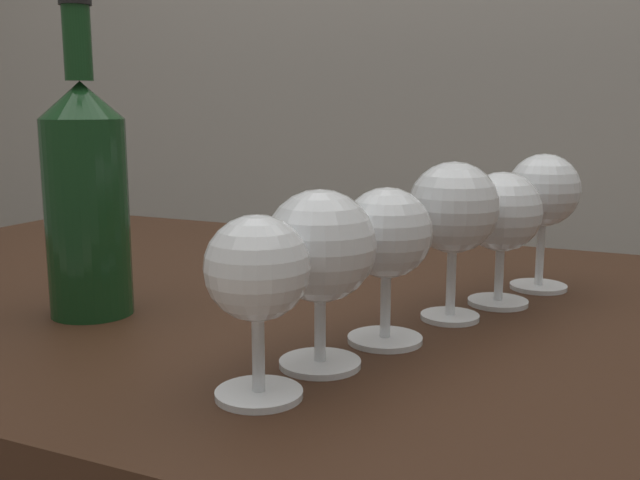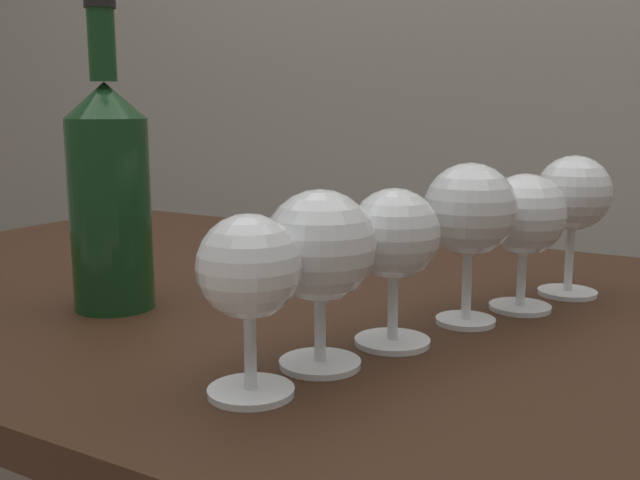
# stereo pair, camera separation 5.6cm
# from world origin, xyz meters

# --- Properties ---
(dining_table) EXTENTS (1.38, 0.77, 0.77)m
(dining_table) POSITION_xyz_m (0.00, 0.00, 0.67)
(dining_table) COLOR #382114
(dining_table) RESTS_ON ground_plane
(wine_glass_port) EXTENTS (0.07, 0.07, 0.13)m
(wine_glass_port) POSITION_xyz_m (0.06, -0.26, 0.86)
(wine_glass_port) COLOR white
(wine_glass_port) RESTS_ON dining_table
(wine_glass_chardonnay) EXTENTS (0.09, 0.09, 0.14)m
(wine_glass_chardonnay) POSITION_xyz_m (0.07, -0.19, 0.86)
(wine_glass_chardonnay) COLOR white
(wine_glass_chardonnay) RESTS_ON dining_table
(wine_glass_white) EXTENTS (0.08, 0.08, 0.14)m
(wine_glass_white) POSITION_xyz_m (0.10, -0.11, 0.86)
(wine_glass_white) COLOR white
(wine_glass_white) RESTS_ON dining_table
(wine_glass_amber) EXTENTS (0.09, 0.09, 0.15)m
(wine_glass_amber) POSITION_xyz_m (0.13, -0.02, 0.87)
(wine_glass_amber) COLOR white
(wine_glass_amber) RESTS_ON dining_table
(wine_glass_cabernet) EXTENTS (0.08, 0.08, 0.14)m
(wine_glass_cabernet) POSITION_xyz_m (0.17, 0.05, 0.86)
(wine_glass_cabernet) COLOR white
(wine_glass_cabernet) RESTS_ON dining_table
(wine_glass_rose) EXTENTS (0.08, 0.08, 0.15)m
(wine_glass_rose) POSITION_xyz_m (0.19, 0.14, 0.87)
(wine_glass_rose) COLOR white
(wine_glass_rose) RESTS_ON dining_table
(wine_bottle) EXTENTS (0.08, 0.08, 0.30)m
(wine_bottle) POSITION_xyz_m (-0.19, -0.15, 0.89)
(wine_bottle) COLOR #143819
(wine_bottle) RESTS_ON dining_table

